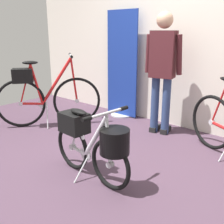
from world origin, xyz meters
TOP-DOWN VIEW (x-y plane):
  - ground_plane at (0.00, 0.00)m, footprint 6.04×6.04m
  - back_wall at (0.00, 1.77)m, footprint 6.04×0.10m
  - floor_banner_stand at (-0.90, 1.58)m, footprint 0.60×0.36m
  - folding_bike_foreground at (0.23, -0.21)m, footprint 1.03×0.53m
  - display_bike_right at (-1.43, 0.43)m, footprint 0.96×1.25m
  - visitor_near_wall at (0.02, 1.31)m, footprint 0.52×0.32m

SIDE VIEW (x-z plane):
  - ground_plane at x=0.00m, z-range 0.00..0.00m
  - folding_bike_foreground at x=0.23m, z-range 0.03..0.76m
  - display_bike_right at x=-1.43m, z-range -0.06..1.00m
  - floor_banner_stand at x=-0.90m, z-range -0.09..1.61m
  - visitor_near_wall at x=0.02m, z-range 0.11..1.73m
  - back_wall at x=0.00m, z-range 0.00..3.17m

